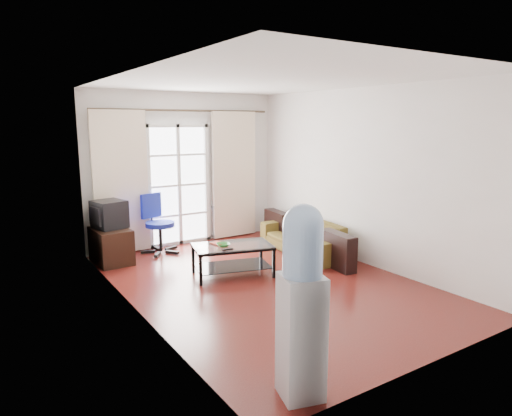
{
  "coord_description": "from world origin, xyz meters",
  "views": [
    {
      "loc": [
        -3.36,
        -4.96,
        2.16
      ],
      "look_at": [
        0.07,
        0.35,
        0.98
      ],
      "focal_mm": 32.0,
      "sensor_mm": 36.0,
      "label": 1
    }
  ],
  "objects_px": {
    "sofa": "(304,236)",
    "tv_stand": "(111,246)",
    "coffee_table": "(233,256)",
    "task_chair": "(159,236)",
    "crt_tv": "(108,214)",
    "water_cooler": "(302,299)"
  },
  "relations": [
    {
      "from": "sofa",
      "to": "tv_stand",
      "type": "xyz_separation_m",
      "value": [
        -2.92,
        1.18,
        -0.0
      ]
    },
    {
      "from": "coffee_table",
      "to": "tv_stand",
      "type": "relative_size",
      "value": 1.65
    },
    {
      "from": "tv_stand",
      "to": "task_chair",
      "type": "relative_size",
      "value": 0.75
    },
    {
      "from": "sofa",
      "to": "crt_tv",
      "type": "relative_size",
      "value": 3.54
    },
    {
      "from": "tv_stand",
      "to": "coffee_table",
      "type": "bearing_deg",
      "value": -53.43
    },
    {
      "from": "coffee_table",
      "to": "task_chair",
      "type": "xyz_separation_m",
      "value": [
        -0.45,
        1.7,
        0.01
      ]
    },
    {
      "from": "task_chair",
      "to": "tv_stand",
      "type": "bearing_deg",
      "value": 171.16
    },
    {
      "from": "water_cooler",
      "to": "sofa",
      "type": "bearing_deg",
      "value": 66.59
    },
    {
      "from": "coffee_table",
      "to": "tv_stand",
      "type": "height_order",
      "value": "tv_stand"
    },
    {
      "from": "tv_stand",
      "to": "water_cooler",
      "type": "xyz_separation_m",
      "value": [
        0.27,
        -4.43,
        0.55
      ]
    },
    {
      "from": "water_cooler",
      "to": "tv_stand",
      "type": "bearing_deg",
      "value": 109.24
    },
    {
      "from": "coffee_table",
      "to": "crt_tv",
      "type": "distance_m",
      "value": 2.14
    },
    {
      "from": "tv_stand",
      "to": "sofa",
      "type": "bearing_deg",
      "value": -25.17
    },
    {
      "from": "coffee_table",
      "to": "tv_stand",
      "type": "xyz_separation_m",
      "value": [
        -1.3,
        1.56,
        -0.02
      ]
    },
    {
      "from": "crt_tv",
      "to": "water_cooler",
      "type": "xyz_separation_m",
      "value": [
        0.27,
        -4.5,
        0.06
      ]
    },
    {
      "from": "sofa",
      "to": "crt_tv",
      "type": "height_order",
      "value": "crt_tv"
    },
    {
      "from": "sofa",
      "to": "coffee_table",
      "type": "xyz_separation_m",
      "value": [
        -1.62,
        -0.38,
        0.01
      ]
    },
    {
      "from": "coffee_table",
      "to": "water_cooler",
      "type": "height_order",
      "value": "water_cooler"
    },
    {
      "from": "sofa",
      "to": "task_chair",
      "type": "xyz_separation_m",
      "value": [
        -2.07,
        1.31,
        0.02
      ]
    },
    {
      "from": "coffee_table",
      "to": "water_cooler",
      "type": "xyz_separation_m",
      "value": [
        -1.03,
        -2.86,
        0.53
      ]
    },
    {
      "from": "water_cooler",
      "to": "task_chair",
      "type": "bearing_deg",
      "value": 98.58
    },
    {
      "from": "task_chair",
      "to": "sofa",
      "type": "bearing_deg",
      "value": -50.32
    }
  ]
}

